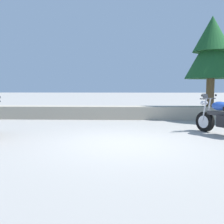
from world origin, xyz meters
The scene contains 3 objects.
ground_plane centered at (0.00, 0.00, 0.00)m, with size 120.00×120.00×0.00m, color gray.
stone_wall centered at (0.00, 4.80, 0.28)m, with size 36.00×0.80×0.55m, color #A89E89.
pine_tree_far_left centered at (3.80, 4.97, 3.00)m, with size 2.21×2.21×3.84m.
Camera 1 is at (-0.07, -6.17, 1.37)m, focal length 40.50 mm.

